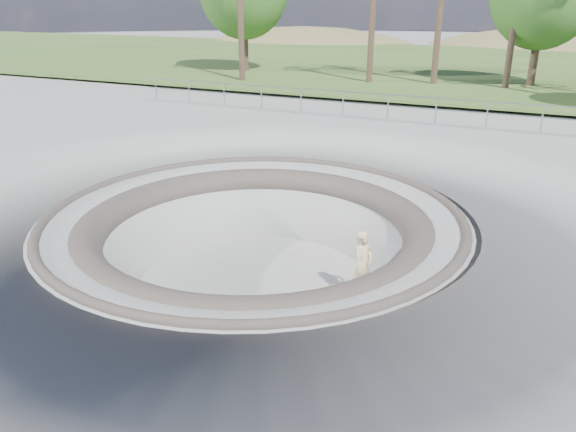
# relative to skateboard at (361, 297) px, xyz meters

# --- Properties ---
(ground) EXTENTS (180.00, 180.00, 0.00)m
(ground) POSITION_rel_skateboard_xyz_m (-2.70, -0.34, 1.84)
(ground) COLOR #A8A7A2
(ground) RESTS_ON ground
(skate_bowl) EXTENTS (14.00, 14.00, 4.10)m
(skate_bowl) POSITION_rel_skateboard_xyz_m (-2.70, -0.34, 0.01)
(skate_bowl) COLOR #A8A7A2
(skate_bowl) RESTS_ON ground
(grass_strip) EXTENTS (180.00, 36.00, 0.12)m
(grass_strip) POSITION_rel_skateboard_xyz_m (-2.70, 33.66, 2.06)
(grass_strip) COLOR #3B6026
(grass_strip) RESTS_ON ground
(distant_hills) EXTENTS (103.20, 45.00, 28.60)m
(distant_hills) POSITION_rel_skateboard_xyz_m (1.08, 56.83, -5.18)
(distant_hills) COLOR olive
(distant_hills) RESTS_ON ground
(safety_railing) EXTENTS (25.00, 0.06, 1.03)m
(safety_railing) POSITION_rel_skateboard_xyz_m (-2.70, 11.66, 2.53)
(safety_railing) COLOR gray
(safety_railing) RESTS_ON ground
(skateboard) EXTENTS (0.80, 0.37, 0.08)m
(skateboard) POSITION_rel_skateboard_xyz_m (0.00, 0.00, 0.00)
(skateboard) COLOR brown
(skateboard) RESTS_ON ground
(skater) EXTENTS (0.57, 0.71, 1.71)m
(skater) POSITION_rel_skateboard_xyz_m (0.00, 0.00, 0.87)
(skater) COLOR beige
(skater) RESTS_ON skateboard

